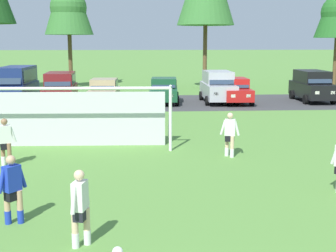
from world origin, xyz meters
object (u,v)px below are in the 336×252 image
(player_trailing_back, at_px, (13,190))
(parked_car_slot_far_left, at_px, (17,84))
(parked_car_slot_left, at_px, (60,88))
(parked_car_slot_right, at_px, (235,90))
(player_winger_right, at_px, (230,135))
(parked_car_slot_center_right, at_px, (218,86))
(player_defender_far, at_px, (6,142))
(parked_car_slot_center, at_px, (164,90))
(soccer_ball, at_px, (118,252))
(parked_car_slot_far_right, at_px, (312,86))
(soccer_goal, at_px, (78,115))
(player_winger_left, at_px, (80,208))
(parked_car_slot_center_left, at_px, (104,92))

(player_trailing_back, xyz_separation_m, parked_car_slot_far_left, (-5.14, 20.91, 0.52))
(parked_car_slot_left, relative_size, parked_car_slot_right, 1.11)
(player_winger_right, height_order, parked_car_slot_center_right, parked_car_slot_center_right)
(player_defender_far, xyz_separation_m, parked_car_slot_center, (6.30, 15.68, 0.05))
(soccer_ball, relative_size, parked_car_slot_center_right, 0.05)
(player_defender_far, bearing_deg, player_winger_right, 5.37)
(player_winger_right, xyz_separation_m, parked_car_slot_far_right, (8.92, 15.20, 0.29))
(parked_car_slot_far_left, distance_m, parked_car_slot_center_right, 13.60)
(soccer_goal, relative_size, player_winger_right, 4.56)
(parked_car_slot_far_left, bearing_deg, parked_car_slot_center, -0.37)
(player_winger_left, relative_size, parked_car_slot_center_right, 0.36)
(soccer_goal, xyz_separation_m, parked_car_slot_center, (4.19, 12.97, -0.42))
(soccer_ball, bearing_deg, player_winger_right, 64.06)
(player_winger_right, distance_m, parked_car_slot_center, 15.03)
(parked_car_slot_far_left, bearing_deg, player_winger_right, -52.77)
(soccer_goal, bearing_deg, parked_car_slot_right, 54.46)
(soccer_goal, xyz_separation_m, parked_car_slot_center_right, (7.92, 13.02, -0.18))
(soccer_ball, bearing_deg, parked_car_slot_right, 72.50)
(player_defender_far, height_order, parked_car_slot_center_right, parked_car_slot_center_right)
(parked_car_slot_center_right, bearing_deg, parked_car_slot_center, -179.25)
(player_defender_far, bearing_deg, parked_car_slot_far_right, 43.57)
(player_winger_right, xyz_separation_m, parked_car_slot_left, (-8.42, 14.34, 0.29))
(soccer_ball, bearing_deg, player_trailing_back, 142.72)
(parked_car_slot_center, distance_m, parked_car_slot_right, 4.82)
(player_trailing_back, distance_m, parked_car_slot_center_right, 22.55)
(soccer_goal, relative_size, parked_car_slot_center_left, 1.75)
(parked_car_slot_far_left, distance_m, parked_car_slot_far_right, 20.33)
(parked_car_slot_center_left, bearing_deg, soccer_ball, -85.43)
(player_winger_left, height_order, parked_car_slot_center_right, parked_car_slot_center_right)
(soccer_ball, xyz_separation_m, parked_car_slot_center_right, (5.98, 22.78, 1.00))
(parked_car_slot_left, distance_m, parked_car_slot_right, 11.68)
(player_trailing_back, xyz_separation_m, parked_car_slot_left, (-2.15, 20.25, 0.29))
(parked_car_slot_center_right, distance_m, parked_car_slot_right, 1.18)
(soccer_ball, relative_size, parked_car_slot_center_left, 0.05)
(soccer_ball, height_order, parked_car_slot_center_right, parked_car_slot_center_right)
(parked_car_slot_center, relative_size, parked_car_slot_right, 1.02)
(soccer_goal, distance_m, parked_car_slot_far_right, 19.73)
(player_defender_far, relative_size, player_winger_right, 1.00)
(parked_car_slot_center_left, distance_m, parked_car_slot_far_right, 14.50)
(soccer_ball, height_order, parked_car_slot_far_left, parked_car_slot_far_left)
(player_trailing_back, distance_m, parked_car_slot_far_right, 26.00)
(player_trailing_back, relative_size, parked_car_slot_left, 0.35)
(parked_car_slot_center_left, bearing_deg, parked_car_slot_left, -178.04)
(soccer_goal, bearing_deg, parked_car_slot_center, 72.10)
(soccer_goal, xyz_separation_m, parked_car_slot_center_left, (0.16, 12.46, -0.42))
(soccer_ball, relative_size, player_defender_far, 0.13)
(parked_car_slot_center_right, bearing_deg, player_winger_right, -98.31)
(player_winger_right, relative_size, parked_car_slot_center, 0.38)
(parked_car_slot_center_left, bearing_deg, parked_car_slot_center, 7.16)
(parked_car_slot_center_right, bearing_deg, parked_car_slot_far_left, 179.94)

